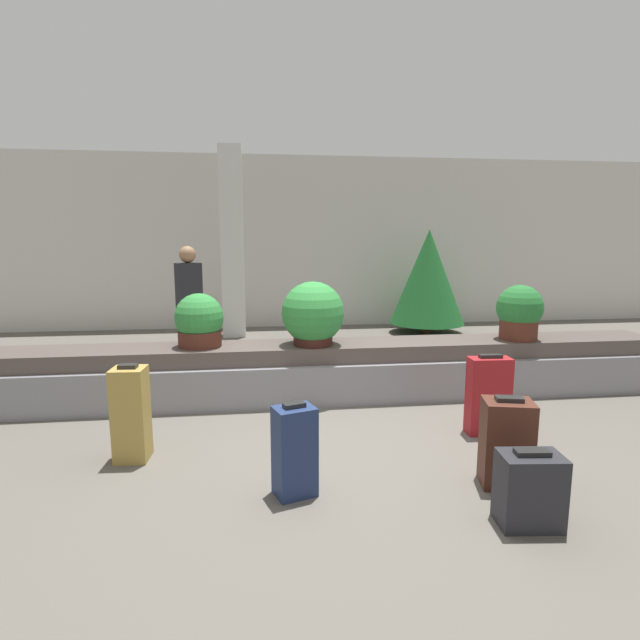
{
  "coord_description": "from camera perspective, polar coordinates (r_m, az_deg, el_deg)",
  "views": [
    {
      "loc": [
        -0.67,
        -3.87,
        1.69
      ],
      "look_at": [
        0.0,
        1.26,
        0.84
      ],
      "focal_mm": 28.0,
      "sensor_mm": 36.0,
      "label": 1
    }
  ],
  "objects": [
    {
      "name": "suitcase_1",
      "position": [
        3.74,
        20.53,
        -13.02
      ],
      "size": [
        0.38,
        0.33,
        0.63
      ],
      "rotation": [
        0.0,
        0.0,
        -0.25
      ],
      "color": "#472319",
      "rests_on": "ground_plane"
    },
    {
      "name": "potted_plant_2",
      "position": [
        5.25,
        -13.63,
        -0.2
      ],
      "size": [
        0.49,
        0.49,
        0.55
      ],
      "color": "#4C2319",
      "rests_on": "carousel"
    },
    {
      "name": "pillar",
      "position": [
        8.7,
        -10.0,
        8.63
      ],
      "size": [
        0.38,
        0.38,
        3.2
      ],
      "color": "silver",
      "rests_on": "ground_plane"
    },
    {
      "name": "suitcase_4",
      "position": [
        3.35,
        22.82,
        -17.43
      ],
      "size": [
        0.39,
        0.28,
        0.47
      ],
      "rotation": [
        0.0,
        0.0,
        -0.11
      ],
      "color": "#232328",
      "rests_on": "ground_plane"
    },
    {
      "name": "suitcase_2",
      "position": [
        4.61,
        18.68,
        -8.18
      ],
      "size": [
        0.37,
        0.19,
        0.71
      ],
      "rotation": [
        0.0,
        0.0,
        -0.05
      ],
      "color": "maroon",
      "rests_on": "ground_plane"
    },
    {
      "name": "carousel",
      "position": [
        5.36,
        0.0,
        -5.91
      ],
      "size": [
        7.86,
        0.76,
        0.59
      ],
      "color": "gray",
      "rests_on": "ground_plane"
    },
    {
      "name": "suitcase_3",
      "position": [
        4.13,
        -20.8,
        -10.0
      ],
      "size": [
        0.26,
        0.25,
        0.76
      ],
      "rotation": [
        0.0,
        0.0,
        -0.06
      ],
      "color": "#A3843D",
      "rests_on": "ground_plane"
    },
    {
      "name": "traveler_0",
      "position": [
        6.92,
        -14.72,
        2.8
      ],
      "size": [
        0.37,
        0.31,
        1.58
      ],
      "rotation": [
        0.0,
        0.0,
        0.5
      ],
      "color": "#282833",
      "rests_on": "ground_plane"
    },
    {
      "name": "ground_plane",
      "position": [
        4.27,
        2.26,
        -13.94
      ],
      "size": [
        18.0,
        18.0,
        0.0
      ],
      "primitive_type": "plane",
      "color": "#59544C"
    },
    {
      "name": "potted_plant_1",
      "position": [
        5.86,
        21.83,
        0.81
      ],
      "size": [
        0.49,
        0.49,
        0.6
      ],
      "color": "#4C2319",
      "rests_on": "carousel"
    },
    {
      "name": "back_wall",
      "position": [
        9.56,
        -3.47,
        8.81
      ],
      "size": [
        18.0,
        0.06,
        3.2
      ],
      "color": "beige",
      "rests_on": "ground_plane"
    },
    {
      "name": "suitcase_0",
      "position": [
        3.4,
        -2.92,
        -14.72
      ],
      "size": [
        0.31,
        0.27,
        0.64
      ],
      "rotation": [
        0.0,
        0.0,
        0.31
      ],
      "color": "navy",
      "rests_on": "ground_plane"
    },
    {
      "name": "decorated_tree",
      "position": [
        9.04,
        12.25,
        4.84
      ],
      "size": [
        1.32,
        1.32,
        1.84
      ],
      "color": "#4C331E",
      "rests_on": "ground_plane"
    },
    {
      "name": "potted_plant_0",
      "position": [
        5.16,
        -0.82,
        0.58
      ],
      "size": [
        0.65,
        0.65,
        0.66
      ],
      "color": "#381914",
      "rests_on": "carousel"
    }
  ]
}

